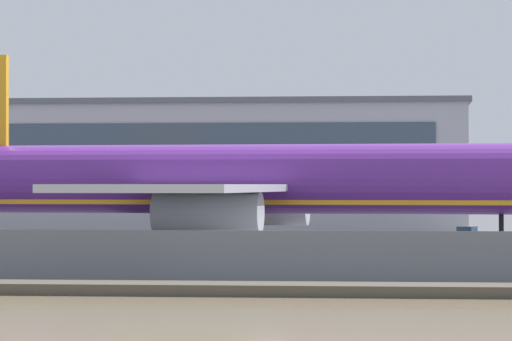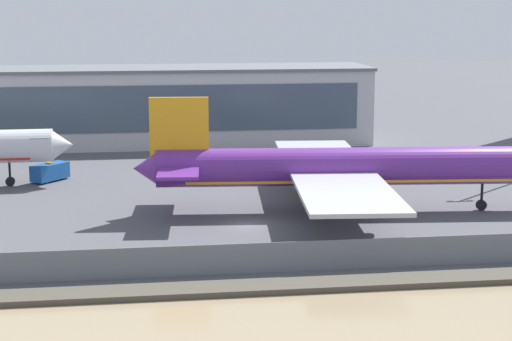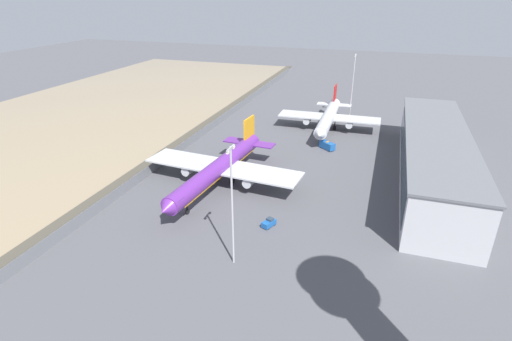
{
  "view_description": "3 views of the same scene",
  "coord_description": "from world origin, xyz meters",
  "views": [
    {
      "loc": [
        21.04,
        -84.85,
        4.79
      ],
      "look_at": [
        12.15,
        4.51,
        5.61
      ],
      "focal_mm": 105.0,
      "sensor_mm": 36.0,
      "label": 1
    },
    {
      "loc": [
        -10.87,
        -85.09,
        22.41
      ],
      "look_at": [
        2.24,
        9.7,
        3.88
      ],
      "focal_mm": 60.0,
      "sensor_mm": 36.0,
      "label": 2
    },
    {
      "loc": [
        94.29,
        41.62,
        45.32
      ],
      "look_at": [
        6.06,
        12.24,
        3.01
      ],
      "focal_mm": 28.0,
      "sensor_mm": 36.0,
      "label": 3
    }
  ],
  "objects": [
    {
      "name": "ground_plane",
      "position": [
        0.0,
        0.0,
        0.0
      ],
      "size": [
        500.0,
        500.0,
        0.0
      ],
      "primitive_type": "plane",
      "color": "#4C4C51"
    },
    {
      "name": "shoreline_seawall",
      "position": [
        0.0,
        -20.5,
        0.25
      ],
      "size": [
        320.0,
        3.0,
        0.5
      ],
      "color": "#474238",
      "rests_on": "ground"
    },
    {
      "name": "perimeter_fence",
      "position": [
        0.0,
        -16.0,
        1.32
      ],
      "size": [
        280.0,
        0.1,
        2.64
      ],
      "color": "slate",
      "rests_on": "ground"
    },
    {
      "name": "cargo_jet_purple",
      "position": [
        11.16,
        4.45,
        4.91
      ],
      "size": [
        47.39,
        41.2,
        12.88
      ],
      "color": "#602889",
      "rests_on": "ground"
    },
    {
      "name": "baggage_tug",
      "position": [
        25.77,
        21.65,
        0.81
      ],
      "size": [
        3.57,
        2.7,
        1.8
      ],
      "color": "#19519E",
      "rests_on": "ground"
    },
    {
      "name": "ops_van",
      "position": [
        -22.53,
        25.89,
        1.28
      ],
      "size": [
        4.9,
        5.36,
        2.48
      ],
      "color": "#19519E",
      "rests_on": "ground"
    },
    {
      "name": "terminal_building",
      "position": [
        -9.38,
        55.01,
        6.3
      ],
      "size": [
        72.69,
        15.5,
        12.57
      ],
      "color": "#B2B2B7",
      "rests_on": "ground"
    }
  ]
}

